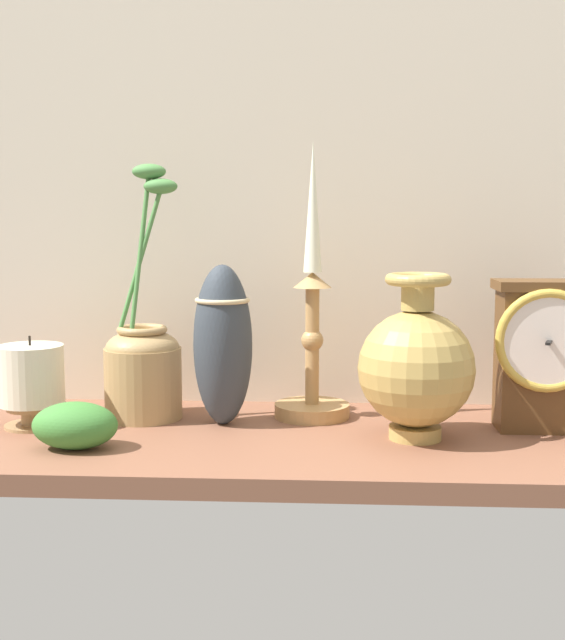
{
  "coord_description": "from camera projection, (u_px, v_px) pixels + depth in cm",
  "views": [
    {
      "loc": [
        2.48,
        -98.44,
        26.19
      ],
      "look_at": [
        -3.39,
        0.0,
        14.0
      ],
      "focal_mm": 46.44,
      "sensor_mm": 36.0,
      "label": 1
    }
  ],
  "objects": [
    {
      "name": "ivy_sprig",
      "position": [
        75.0,
        425.0,
        0.94
      ],
      "size": [
        9.83,
        6.88,
        5.4
      ],
      "color": "#3C7D33",
      "rests_on": "ground_plane"
    },
    {
      "name": "candlestick_tall_left",
      "position": [
        312.0,
        333.0,
        1.08
      ],
      "size": [
        9.93,
        9.93,
        36.08
      ],
      "color": "tan",
      "rests_on": "ground_plane"
    },
    {
      "name": "back_wall",
      "position": [
        315.0,
        172.0,
        1.15
      ],
      "size": [
        120.0,
        2.0,
        65.0
      ],
      "primitive_type": "cube",
      "color": "beige",
      "rests_on": "ground_plane"
    },
    {
      "name": "brass_vase_jar",
      "position": [
        143.0,
        364.0,
        1.08
      ],
      "size": [
        10.09,
        10.09,
        33.13
      ],
      "color": "tan",
      "rests_on": "ground_plane"
    },
    {
      "name": "brass_vase_bulbous",
      "position": [
        416.0,
        366.0,
        0.98
      ],
      "size": [
        13.85,
        13.85,
        19.77
      ],
      "color": "tan",
      "rests_on": "ground_plane"
    },
    {
      "name": "tall_ceramic_vase",
      "position": [
        223.0,
        344.0,
        1.04
      ],
      "size": [
        7.47,
        7.47,
        20.43
      ],
      "color": "#333A42",
      "rests_on": "ground_plane"
    },
    {
      "name": "ground_plane",
      "position": [
        310.0,
        443.0,
        1.01
      ],
      "size": [
        100.0,
        36.0,
        2.4
      ],
      "primitive_type": "cube",
      "color": "brown"
    },
    {
      "name": "pillar_candle_front",
      "position": [
        31.0,
        381.0,
        1.04
      ],
      "size": [
        8.19,
        8.19,
        11.61
      ],
      "color": "#A48154",
      "rests_on": "ground_plane"
    },
    {
      "name": "mantel_clock",
      "position": [
        541.0,
        352.0,
        1.01
      ],
      "size": [
        12.53,
        9.18,
        18.62
      ],
      "color": "#57371B",
      "rests_on": "ground_plane"
    }
  ]
}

